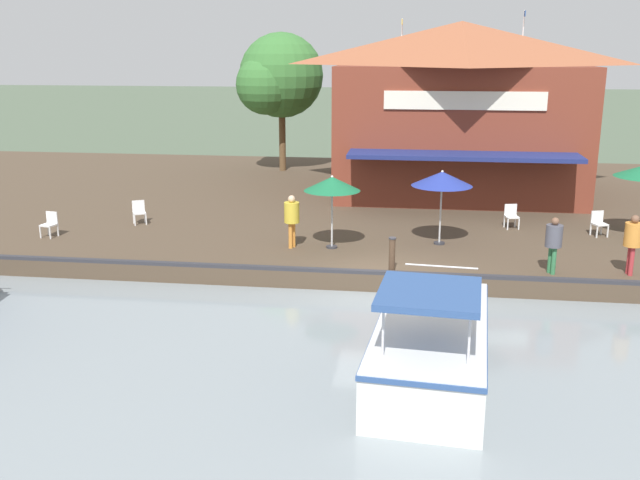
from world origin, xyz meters
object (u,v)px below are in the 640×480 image
at_px(waterfront_restaurant, 458,107).
at_px(motorboat_second_along, 433,334).
at_px(person_at_quay_edge, 554,239).
at_px(cafe_chair_far_corner_seat, 511,215).
at_px(cafe_chair_back_row_seat, 599,222).
at_px(patio_umbrella_near_quay_edge, 442,179).
at_px(tree_downstream_bank, 278,78).
at_px(mooring_post, 392,254).
at_px(cafe_chair_facing_river, 139,211).
at_px(patio_umbrella_mid_patio_right, 332,184).
at_px(person_near_entrance, 633,237).
at_px(person_mid_patio, 292,215).
at_px(cafe_chair_mid_patio, 50,223).

height_order(waterfront_restaurant, motorboat_second_along, waterfront_restaurant).
bearing_deg(waterfront_restaurant, person_at_quay_edge, 10.15).
distance_m(cafe_chair_far_corner_seat, cafe_chair_back_row_seat, 2.92).
xyz_separation_m(patio_umbrella_near_quay_edge, tree_downstream_bank, (-13.46, -7.97, 2.60)).
xyz_separation_m(mooring_post, tree_downstream_bank, (-16.71, -6.53, 4.24)).
bearing_deg(cafe_chair_facing_river, tree_downstream_bank, 166.71).
height_order(patio_umbrella_mid_patio_right, person_near_entrance, patio_umbrella_mid_patio_right).
height_order(patio_umbrella_mid_patio_right, mooring_post, patio_umbrella_mid_patio_right).
height_order(motorboat_second_along, tree_downstream_bank, tree_downstream_bank).
bearing_deg(cafe_chair_facing_river, patio_umbrella_near_quay_edge, 82.90).
bearing_deg(tree_downstream_bank, waterfront_restaurant, 65.47).
bearing_deg(cafe_chair_facing_river, person_near_entrance, 76.25).
bearing_deg(cafe_chair_back_row_seat, person_mid_patio, -74.07).
distance_m(waterfront_restaurant, cafe_chair_far_corner_seat, 7.80).
relative_size(cafe_chair_facing_river, cafe_chair_mid_patio, 1.00).
bearing_deg(cafe_chair_mid_patio, person_at_quay_edge, 83.10).
bearing_deg(cafe_chair_facing_river, person_at_quay_edge, 73.46).
bearing_deg(mooring_post, patio_umbrella_near_quay_edge, 156.14).
relative_size(waterfront_restaurant, person_near_entrance, 6.18).
bearing_deg(cafe_chair_mid_patio, cafe_chair_back_row_seat, 98.09).
relative_size(waterfront_restaurant, tree_downstream_bank, 1.53).
distance_m(cafe_chair_mid_patio, person_mid_patio, 8.44).
bearing_deg(patio_umbrella_near_quay_edge, person_near_entrance, 63.83).
bearing_deg(cafe_chair_far_corner_seat, patio_umbrella_mid_patio_right, -60.17).
relative_size(patio_umbrella_near_quay_edge, tree_downstream_bank, 0.35).
bearing_deg(motorboat_second_along, cafe_chair_mid_patio, -119.85).
bearing_deg(patio_umbrella_mid_patio_right, person_at_quay_edge, 74.20).
relative_size(cafe_chair_facing_river, mooring_post, 0.83).
relative_size(waterfront_restaurant, cafe_chair_mid_patio, 12.65).
xyz_separation_m(patio_umbrella_near_quay_edge, cafe_chair_mid_patio, (0.82, -13.14, -1.69)).
relative_size(waterfront_restaurant, patio_umbrella_mid_patio_right, 4.54).
xyz_separation_m(person_at_quay_edge, mooring_post, (0.47, -4.53, -0.50)).
height_order(patio_umbrella_mid_patio_right, tree_downstream_bank, tree_downstream_bank).
bearing_deg(person_mid_patio, person_near_entrance, 81.40).
height_order(person_near_entrance, person_at_quay_edge, person_near_entrance).
height_order(cafe_chair_mid_patio, tree_downstream_bank, tree_downstream_bank).
bearing_deg(cafe_chair_facing_river, motorboat_second_along, 47.77).
relative_size(cafe_chair_back_row_seat, person_at_quay_edge, 0.52).
distance_m(waterfront_restaurant, person_near_entrance, 13.05).
bearing_deg(cafe_chair_back_row_seat, cafe_chair_mid_patio, -81.91).
distance_m(person_mid_patio, tree_downstream_bank, 15.35).
height_order(waterfront_restaurant, tree_downstream_bank, waterfront_restaurant).
bearing_deg(person_at_quay_edge, person_mid_patio, -102.31).
distance_m(patio_umbrella_near_quay_edge, mooring_post, 3.92).
xyz_separation_m(cafe_chair_facing_river, person_near_entrance, (3.94, 16.10, 0.62)).
height_order(person_near_entrance, tree_downstream_bank, tree_downstream_bank).
bearing_deg(mooring_post, waterfront_restaurant, 169.52).
bearing_deg(mooring_post, cafe_chair_back_row_seat, 126.46).
bearing_deg(cafe_chair_back_row_seat, motorboat_second_along, -30.01).
xyz_separation_m(cafe_chair_back_row_seat, cafe_chair_facing_river, (0.47, -16.25, 0.00)).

